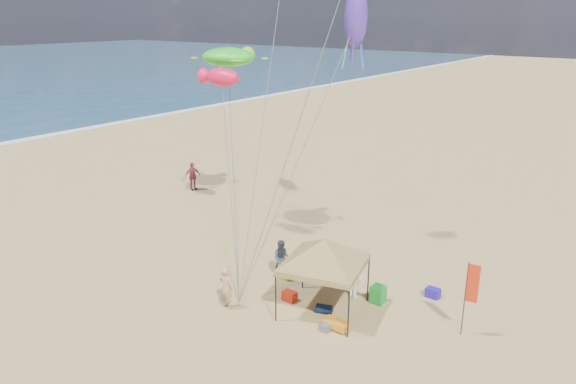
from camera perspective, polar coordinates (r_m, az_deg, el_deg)
name	(u,v)px	position (r m, az deg, el deg)	size (l,w,h in m)	color
ground	(240,313)	(20.98, -5.09, -12.52)	(280.00, 280.00, 0.00)	tan
canopy_tent	(325,242)	(19.80, 3.88, -5.25)	(5.32, 5.32, 3.39)	black
feather_flag	(471,288)	(19.66, 18.66, -9.49)	(0.42, 0.10, 2.79)	black
cooler_red	(289,296)	(21.60, 0.15, -10.89)	(0.54, 0.38, 0.38)	red
cooler_blue	(433,293)	(22.57, 14.99, -10.20)	(0.54, 0.38, 0.38)	#2414A7
bag_navy	(324,309)	(20.82, 3.83, -12.17)	(0.36, 0.36, 0.60)	black
bag_orange	(325,264)	(24.18, 3.93, -7.61)	(0.36, 0.36, 0.60)	#C4400A
chair_green	(378,294)	(21.68, 9.44, -10.56)	(0.50, 0.50, 0.70)	#1A9229
chair_yellow	(286,271)	(23.20, -0.20, -8.26)	(0.50, 0.50, 0.70)	gold
crate_grey	(325,328)	(19.80, 3.93, -14.04)	(0.34, 0.30, 0.28)	slate
beach_cart	(336,324)	(19.93, 5.09, -13.64)	(0.90, 0.50, 0.24)	orange
person_near_a	(226,287)	(20.95, -6.53, -9.93)	(0.62, 0.41, 1.71)	tan
person_near_b	(282,259)	(23.13, -0.62, -7.03)	(0.81, 0.63, 1.66)	#343A47
person_near_c	(355,277)	(21.68, 7.03, -8.82)	(1.15, 0.66, 1.78)	white
person_far_a	(192,176)	(34.93, -10.01, 1.66)	(1.06, 0.44, 1.81)	#993B43
turtle_kite	(228,57)	(27.96, -6.32, 13.92)	(2.85, 2.28, 0.95)	#26E425
fish_kite	(222,77)	(26.28, -6.94, 11.88)	(1.96, 0.98, 0.87)	#FF1747
squid_kite	(356,17)	(25.24, 7.15, 17.83)	(1.02, 1.02, 2.66)	#502FB3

